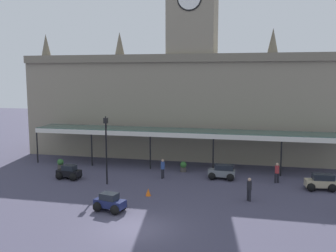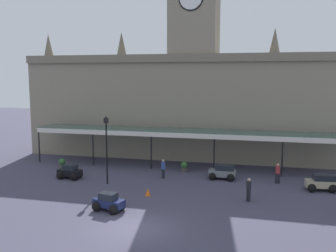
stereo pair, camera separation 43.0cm
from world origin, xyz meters
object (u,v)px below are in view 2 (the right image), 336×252
object	(u,v)px
pedestrian_crossing_forecourt	(163,168)
traffic_cone	(148,192)
pedestrian_beside_cars	(249,189)
pedestrian_near_entrance	(278,172)
car_beige_estate	(321,184)
car_grey_estate	(223,173)
planter_by_canopy	(184,167)
victorian_lamppost	(106,143)
car_navy_sedan	(109,203)
car_black_sedan	(70,173)
planter_forecourt_centre	(62,163)

from	to	relation	value
pedestrian_crossing_forecourt	traffic_cone	world-z (taller)	pedestrian_crossing_forecourt
pedestrian_beside_cars	pedestrian_near_entrance	size ratio (longest dim) A/B	1.00
pedestrian_crossing_forecourt	car_beige_estate	bearing A→B (deg)	-2.74
car_grey_estate	traffic_cone	distance (m)	7.58
car_grey_estate	planter_by_canopy	xyz separation A→B (m)	(-3.68, 1.72, -0.07)
car_beige_estate	victorian_lamppost	xyz separation A→B (m)	(-16.71, -2.12, 2.85)
car_beige_estate	pedestrian_beside_cars	distance (m)	6.60
pedestrian_crossing_forecourt	car_grey_estate	bearing A→B (deg)	9.60
car_navy_sedan	victorian_lamppost	world-z (taller)	victorian_lamppost
pedestrian_beside_cars	pedestrian_near_entrance	distance (m)	5.58
planter_by_canopy	car_black_sedan	bearing A→B (deg)	-153.74
traffic_cone	planter_by_canopy	distance (m)	7.57
car_grey_estate	pedestrian_near_entrance	size ratio (longest dim) A/B	1.36
car_grey_estate	planter_by_canopy	world-z (taller)	car_grey_estate
car_black_sedan	pedestrian_beside_cars	distance (m)	15.32
pedestrian_crossing_forecourt	car_navy_sedan	bearing A→B (deg)	-100.18
victorian_lamppost	pedestrian_near_entrance	bearing A→B (deg)	14.22
car_grey_estate	traffic_cone	bearing A→B (deg)	-130.71
pedestrian_near_entrance	planter_by_canopy	bearing A→B (deg)	167.12
pedestrian_crossing_forecourt	victorian_lamppost	world-z (taller)	victorian_lamppost
car_beige_estate	car_navy_sedan	world-z (taller)	car_beige_estate
car_black_sedan	planter_by_canopy	xyz separation A→B (m)	(9.12, 4.50, -0.01)
car_beige_estate	car_grey_estate	distance (m)	7.81
planter_forecourt_centre	planter_by_canopy	bearing A→B (deg)	7.32
pedestrian_beside_cars	victorian_lamppost	distance (m)	11.74
pedestrian_beside_cars	car_black_sedan	bearing A→B (deg)	170.61
planter_forecourt_centre	planter_by_canopy	world-z (taller)	same
pedestrian_near_entrance	car_beige_estate	bearing A→B (deg)	-22.25
traffic_cone	planter_by_canopy	size ratio (longest dim) A/B	0.58
car_navy_sedan	planter_by_canopy	world-z (taller)	car_navy_sedan
car_beige_estate	traffic_cone	xyz separation A→B (m)	(-12.62, -4.29, -0.29)
pedestrian_near_entrance	traffic_cone	distance (m)	10.98
pedestrian_near_entrance	planter_by_canopy	size ratio (longest dim) A/B	1.74
car_black_sedan	planter_by_canopy	world-z (taller)	car_black_sedan
car_beige_estate	planter_forecourt_centre	size ratio (longest dim) A/B	2.43
car_navy_sedan	pedestrian_beside_cars	bearing A→B (deg)	24.44
planter_forecourt_centre	pedestrian_crossing_forecourt	bearing A→B (deg)	-6.03
victorian_lamppost	planter_forecourt_centre	distance (m)	7.85
traffic_cone	car_navy_sedan	bearing A→B (deg)	-114.13
victorian_lamppost	car_black_sedan	bearing A→B (deg)	168.12
car_navy_sedan	pedestrian_beside_cars	world-z (taller)	pedestrian_beside_cars
car_black_sedan	pedestrian_near_entrance	bearing A→B (deg)	8.66
car_black_sedan	traffic_cone	xyz separation A→B (m)	(7.86, -2.96, -0.23)
traffic_cone	planter_forecourt_centre	xyz separation A→B (m)	(-10.30, 5.98, 0.21)
planter_by_canopy	planter_forecourt_centre	bearing A→B (deg)	-172.68
car_beige_estate	planter_by_canopy	distance (m)	11.79
victorian_lamppost	planter_by_canopy	bearing A→B (deg)	44.69
car_beige_estate	pedestrian_beside_cars	size ratio (longest dim) A/B	1.40
car_black_sedan	pedestrian_crossing_forecourt	distance (m)	8.04
car_beige_estate	car_black_sedan	world-z (taller)	car_beige_estate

